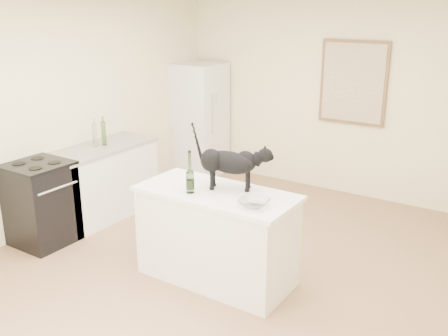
% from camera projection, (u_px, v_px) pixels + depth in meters
% --- Properties ---
extents(floor, '(5.50, 5.50, 0.00)m').
position_uv_depth(floor, '(220.00, 266.00, 5.15)').
color(floor, '#966E50').
rests_on(floor, ground).
extents(wall_back, '(4.50, 0.00, 4.50)m').
position_uv_depth(wall_back, '(331.00, 99.00, 6.93)').
color(wall_back, '#FDEEC4').
rests_on(wall_back, ground).
extents(wall_left, '(0.00, 5.50, 5.50)m').
position_uv_depth(wall_left, '(60.00, 115.00, 5.92)').
color(wall_left, '#FDEEC4').
rests_on(wall_left, ground).
extents(island_base, '(1.44, 0.67, 0.86)m').
position_uv_depth(island_base, '(217.00, 238.00, 4.80)').
color(island_base, white).
rests_on(island_base, floor).
extents(island_top, '(1.50, 0.70, 0.04)m').
position_uv_depth(island_top, '(216.00, 193.00, 4.67)').
color(island_top, white).
rests_on(island_top, island_base).
extents(left_cabinets, '(0.60, 1.40, 0.86)m').
position_uv_depth(left_cabinets, '(102.00, 183.00, 6.27)').
color(left_cabinets, white).
rests_on(left_cabinets, floor).
extents(left_countertop, '(0.62, 1.44, 0.04)m').
position_uv_depth(left_countertop, '(100.00, 148.00, 6.13)').
color(left_countertop, gray).
rests_on(left_countertop, left_cabinets).
extents(stove, '(0.60, 0.60, 0.90)m').
position_uv_depth(stove, '(41.00, 204.00, 5.55)').
color(stove, black).
rests_on(stove, floor).
extents(fridge, '(0.68, 0.68, 1.70)m').
position_uv_depth(fridge, '(199.00, 119.00, 7.77)').
color(fridge, white).
rests_on(fridge, floor).
extents(artwork_frame, '(0.90, 0.03, 1.10)m').
position_uv_depth(artwork_frame, '(353.00, 83.00, 6.67)').
color(artwork_frame, brown).
rests_on(artwork_frame, wall_back).
extents(artwork_canvas, '(0.82, 0.00, 1.02)m').
position_uv_depth(artwork_canvas, '(353.00, 83.00, 6.66)').
color(artwork_canvas, beige).
rests_on(artwork_canvas, wall_back).
extents(black_cat, '(0.68, 0.45, 0.46)m').
position_uv_depth(black_cat, '(229.00, 165.00, 4.65)').
color(black_cat, black).
rests_on(black_cat, island_top).
extents(wine_bottle, '(0.08, 0.08, 0.35)m').
position_uv_depth(wine_bottle, '(190.00, 175.00, 4.57)').
color(wine_bottle, '#235020').
rests_on(wine_bottle, island_top).
extents(glass_bowl, '(0.29, 0.29, 0.06)m').
position_uv_depth(glass_bowl, '(254.00, 203.00, 4.30)').
color(glass_bowl, silver).
rests_on(glass_bowl, island_top).
extents(fridge_paper, '(0.05, 0.12, 0.16)m').
position_uv_depth(fridge_paper, '(218.00, 98.00, 7.49)').
color(fridge_paper, white).
rests_on(fridge_paper, fridge).
extents(counter_bottle_cluster, '(0.09, 0.17, 0.29)m').
position_uv_depth(counter_bottle_cluster, '(99.00, 134.00, 6.10)').
color(counter_bottle_cluster, '#94A196').
rests_on(counter_bottle_cluster, left_countertop).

